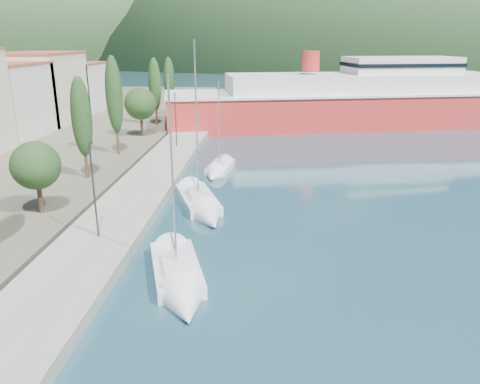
{
  "coord_description": "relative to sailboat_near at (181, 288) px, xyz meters",
  "views": [
    {
      "loc": [
        1.71,
        -14.31,
        12.82
      ],
      "look_at": [
        0.0,
        14.0,
        3.5
      ],
      "focal_mm": 35.0,
      "sensor_mm": 36.0,
      "label": 1
    }
  ],
  "objects": [
    {
      "name": "ground",
      "position": [
        2.74,
        112.69,
        -0.33
      ],
      "size": [
        1400.0,
        1400.0,
        0.0
      ],
      "primitive_type": "plane",
      "color": "#214552"
    },
    {
      "name": "quay",
      "position": [
        -6.26,
        18.69,
        0.07
      ],
      "size": [
        5.0,
        88.0,
        0.8
      ],
      "primitive_type": "cube",
      "color": "gray",
      "rests_on": "ground"
    },
    {
      "name": "tree_row",
      "position": [
        -11.98,
        24.98,
        5.56
      ],
      "size": [
        4.07,
        64.33,
        11.11
      ],
      "color": "#47301E",
      "rests_on": "land_strip"
    },
    {
      "name": "lamp_posts",
      "position": [
        -6.26,
        7.3,
        3.76
      ],
      "size": [
        0.15,
        47.77,
        6.06
      ],
      "color": "#2D2D33",
      "rests_on": "quay"
    },
    {
      "name": "sailboat_near",
      "position": [
        0.0,
        0.0,
        0.0
      ],
      "size": [
        4.91,
        8.85,
        12.18
      ],
      "color": "silver",
      "rests_on": "ground"
    },
    {
      "name": "sailboat_mid",
      "position": [
        -0.36,
        11.89,
        0.0
      ],
      "size": [
        5.64,
        9.84,
        13.76
      ],
      "color": "silver",
      "rests_on": "ground"
    },
    {
      "name": "sailboat_far",
      "position": [
        -0.53,
        22.71,
        -0.05
      ],
      "size": [
        2.95,
        6.85,
        9.75
      ],
      "color": "silver",
      "rests_on": "ground"
    },
    {
      "name": "ferry",
      "position": [
        18.74,
        51.86,
        3.25
      ],
      "size": [
        60.44,
        24.15,
        11.74
      ],
      "color": "red",
      "rests_on": "ground"
    }
  ]
}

